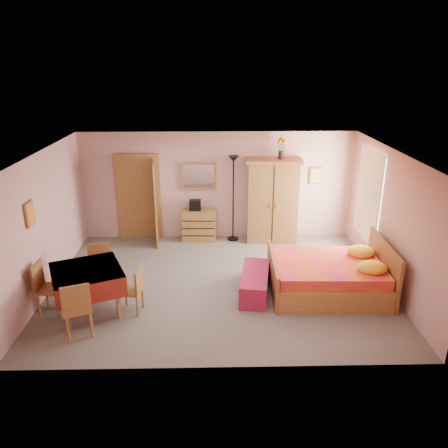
{
  "coord_description": "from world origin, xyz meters",
  "views": [
    {
      "loc": [
        -0.08,
        -7.65,
        4.15
      ],
      "look_at": [
        0.1,
        0.3,
        1.15
      ],
      "focal_mm": 35.0,
      "sensor_mm": 36.0,
      "label": 1
    }
  ],
  "objects_px": {
    "dining_table": "(89,291)",
    "chair_west": "(51,288)",
    "bed": "(328,267)",
    "sunflower_vase": "(281,148)",
    "bench": "(255,283)",
    "chest_of_drawers": "(199,225)",
    "wall_mirror": "(198,176)",
    "chair_south": "(77,307)",
    "chair_east": "(130,290)",
    "stereo": "(195,205)",
    "floor_lamp": "(233,199)",
    "wardrobe": "(272,201)",
    "chair_north": "(101,269)"
  },
  "relations": [
    {
      "from": "chest_of_drawers",
      "to": "chair_west",
      "type": "bearing_deg",
      "value": -124.89
    },
    {
      "from": "chest_of_drawers",
      "to": "wardrobe",
      "type": "distance_m",
      "value": 1.86
    },
    {
      "from": "wardrobe",
      "to": "chair_west",
      "type": "bearing_deg",
      "value": -139.76
    },
    {
      "from": "chair_west",
      "to": "chair_east",
      "type": "relative_size",
      "value": 1.12
    },
    {
      "from": "wall_mirror",
      "to": "chair_north",
      "type": "relative_size",
      "value": 0.93
    },
    {
      "from": "bench",
      "to": "wardrobe",
      "type": "bearing_deg",
      "value": 76.32
    },
    {
      "from": "chest_of_drawers",
      "to": "chair_east",
      "type": "xyz_separation_m",
      "value": [
        -1.09,
        -3.23,
        0.04
      ]
    },
    {
      "from": "floor_lamp",
      "to": "bench",
      "type": "xyz_separation_m",
      "value": [
        0.3,
        -2.66,
        -0.82
      ]
    },
    {
      "from": "wardrobe",
      "to": "chair_west",
      "type": "distance_m",
      "value": 5.3
    },
    {
      "from": "floor_lamp",
      "to": "sunflower_vase",
      "type": "distance_m",
      "value": 1.64
    },
    {
      "from": "wardrobe",
      "to": "chair_west",
      "type": "xyz_separation_m",
      "value": [
        -4.21,
        -3.17,
        -0.54
      ]
    },
    {
      "from": "wall_mirror",
      "to": "chair_east",
      "type": "distance_m",
      "value": 3.78
    },
    {
      "from": "stereo",
      "to": "chair_east",
      "type": "distance_m",
      "value": 3.44
    },
    {
      "from": "dining_table",
      "to": "chair_west",
      "type": "distance_m",
      "value": 0.65
    },
    {
      "from": "wardrobe",
      "to": "dining_table",
      "type": "bearing_deg",
      "value": -135.03
    },
    {
      "from": "wall_mirror",
      "to": "stereo",
      "type": "height_order",
      "value": "wall_mirror"
    },
    {
      "from": "floor_lamp",
      "to": "chair_east",
      "type": "distance_m",
      "value": 3.81
    },
    {
      "from": "wall_mirror",
      "to": "dining_table",
      "type": "distance_m",
      "value": 4.05
    },
    {
      "from": "chair_west",
      "to": "bed",
      "type": "bearing_deg",
      "value": 99.37
    },
    {
      "from": "chest_of_drawers",
      "to": "chair_west",
      "type": "distance_m",
      "value": 4.05
    },
    {
      "from": "chest_of_drawers",
      "to": "wardrobe",
      "type": "height_order",
      "value": "wardrobe"
    },
    {
      "from": "chair_west",
      "to": "chair_south",
      "type": "bearing_deg",
      "value": 46.68
    },
    {
      "from": "chest_of_drawers",
      "to": "chair_south",
      "type": "bearing_deg",
      "value": -112.72
    },
    {
      "from": "chest_of_drawers",
      "to": "dining_table",
      "type": "distance_m",
      "value": 3.7
    },
    {
      "from": "bench",
      "to": "chair_north",
      "type": "xyz_separation_m",
      "value": [
        -2.88,
        0.16,
        0.24
      ]
    },
    {
      "from": "chair_south",
      "to": "chair_east",
      "type": "height_order",
      "value": "chair_south"
    },
    {
      "from": "bench",
      "to": "chair_east",
      "type": "relative_size",
      "value": 1.57
    },
    {
      "from": "wall_mirror",
      "to": "stereo",
      "type": "distance_m",
      "value": 0.69
    },
    {
      "from": "chair_north",
      "to": "bed",
      "type": "bearing_deg",
      "value": 158.82
    },
    {
      "from": "sunflower_vase",
      "to": "bench",
      "type": "bearing_deg",
      "value": -106.86
    },
    {
      "from": "bench",
      "to": "dining_table",
      "type": "height_order",
      "value": "dining_table"
    },
    {
      "from": "wall_mirror",
      "to": "chair_south",
      "type": "bearing_deg",
      "value": -117.06
    },
    {
      "from": "chair_east",
      "to": "stereo",
      "type": "bearing_deg",
      "value": -7.79
    },
    {
      "from": "chest_of_drawers",
      "to": "stereo",
      "type": "xyz_separation_m",
      "value": [
        -0.09,
        0.03,
        0.51
      ]
    },
    {
      "from": "bed",
      "to": "bench",
      "type": "relative_size",
      "value": 1.65
    },
    {
      "from": "dining_table",
      "to": "floor_lamp",
      "type": "bearing_deg",
      "value": 50.86
    },
    {
      "from": "wardrobe",
      "to": "chair_south",
      "type": "distance_m",
      "value": 5.25
    },
    {
      "from": "stereo",
      "to": "chair_east",
      "type": "bearing_deg",
      "value": -107.11
    },
    {
      "from": "sunflower_vase",
      "to": "dining_table",
      "type": "distance_m",
      "value": 5.24
    },
    {
      "from": "bench",
      "to": "bed",
      "type": "bearing_deg",
      "value": 2.35
    },
    {
      "from": "wall_mirror",
      "to": "bench",
      "type": "distance_m",
      "value": 3.35
    },
    {
      "from": "floor_lamp",
      "to": "chair_south",
      "type": "height_order",
      "value": "floor_lamp"
    },
    {
      "from": "bench",
      "to": "chair_west",
      "type": "bearing_deg",
      "value": -171.02
    },
    {
      "from": "chair_north",
      "to": "chair_east",
      "type": "height_order",
      "value": "chair_north"
    },
    {
      "from": "chair_east",
      "to": "chest_of_drawers",
      "type": "bearing_deg",
      "value": -9.32
    },
    {
      "from": "chest_of_drawers",
      "to": "sunflower_vase",
      "type": "relative_size",
      "value": 1.66
    },
    {
      "from": "wall_mirror",
      "to": "chair_south",
      "type": "height_order",
      "value": "wall_mirror"
    },
    {
      "from": "wardrobe",
      "to": "floor_lamp",
      "type": "bearing_deg",
      "value": 179.34
    },
    {
      "from": "bed",
      "to": "chest_of_drawers",
      "type": "bearing_deg",
      "value": 135.55
    },
    {
      "from": "bed",
      "to": "chair_west",
      "type": "height_order",
      "value": "bed"
    }
  ]
}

